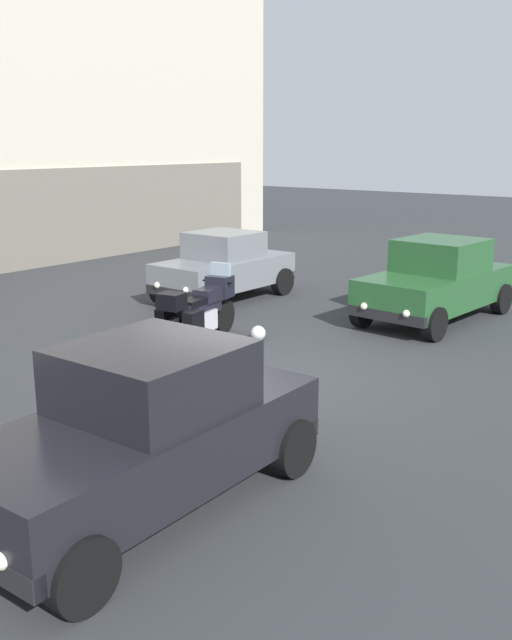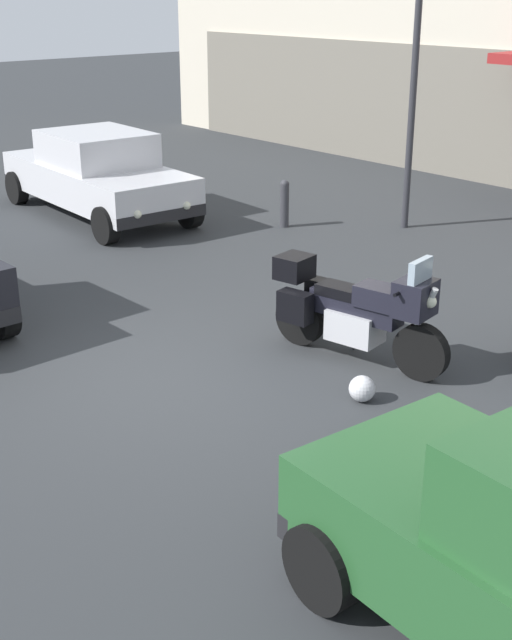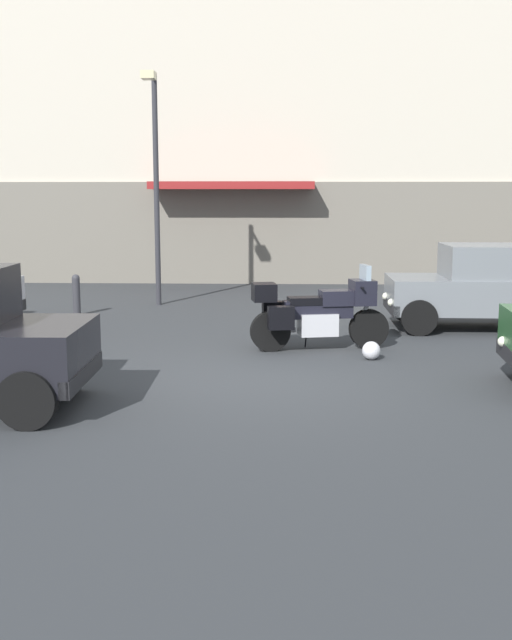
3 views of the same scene
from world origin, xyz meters
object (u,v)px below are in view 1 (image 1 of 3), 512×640
object	(u,v)px
car_wagon_end	(146,429)
motorcycle	(199,310)
car_compact_side	(224,266)
helmet	(258,333)
car_hatchback_near	(437,281)

from	to	relation	value
car_wagon_end	motorcycle	bearing A→B (deg)	-143.92
motorcycle	car_wagon_end	world-z (taller)	car_wagon_end
car_compact_side	helmet	bearing A→B (deg)	50.94
motorcycle	car_compact_side	distance (m)	3.73
motorcycle	car_hatchback_near	distance (m)	5.01
motorcycle	car_wagon_end	distance (m)	5.90
motorcycle	car_compact_side	bearing A→B (deg)	22.91
motorcycle	car_wagon_end	size ratio (longest dim) A/B	0.57
car_compact_side	car_wagon_end	size ratio (longest dim) A/B	0.89
car_hatchback_near	car_wagon_end	distance (m)	9.02
helmet	car_hatchback_near	bearing A→B (deg)	-28.13
car_compact_side	car_wagon_end	xyz separation A→B (m)	(-7.79, -5.65, 0.04)
motorcycle	car_wagon_end	bearing A→B (deg)	-153.29
motorcycle	helmet	size ratio (longest dim) A/B	8.02
helmet	car_hatchback_near	distance (m)	4.02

